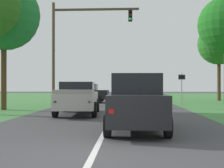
{
  "coord_description": "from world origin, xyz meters",
  "views": [
    {
      "loc": [
        0.81,
        -6.9,
        1.63
      ],
      "look_at": [
        -0.36,
        15.39,
        1.73
      ],
      "focal_mm": 48.07,
      "sensor_mm": 36.0,
      "label": 1
    }
  ],
  "objects_px": {
    "keep_moving_sign": "(182,85)",
    "red_suv_near": "(136,101)",
    "crossing_suv_far": "(85,93)",
    "extra_tree_1": "(4,15)",
    "extra_tree_2": "(219,44)",
    "traffic_light": "(74,38)",
    "pickup_truck_lead": "(78,98)"
  },
  "relations": [
    {
      "from": "crossing_suv_far",
      "to": "extra_tree_1",
      "type": "height_order",
      "value": "extra_tree_1"
    },
    {
      "from": "extra_tree_1",
      "to": "crossing_suv_far",
      "type": "bearing_deg",
      "value": 64.26
    },
    {
      "from": "red_suv_near",
      "to": "crossing_suv_far",
      "type": "height_order",
      "value": "red_suv_near"
    },
    {
      "from": "traffic_light",
      "to": "crossing_suv_far",
      "type": "height_order",
      "value": "traffic_light"
    },
    {
      "from": "traffic_light",
      "to": "keep_moving_sign",
      "type": "distance_m",
      "value": 9.54
    },
    {
      "from": "extra_tree_2",
      "to": "traffic_light",
      "type": "bearing_deg",
      "value": -149.65
    },
    {
      "from": "crossing_suv_far",
      "to": "extra_tree_1",
      "type": "relative_size",
      "value": 0.51
    },
    {
      "from": "pickup_truck_lead",
      "to": "traffic_light",
      "type": "height_order",
      "value": "traffic_light"
    },
    {
      "from": "traffic_light",
      "to": "extra_tree_2",
      "type": "distance_m",
      "value": 16.31
    },
    {
      "from": "traffic_light",
      "to": "extra_tree_1",
      "type": "height_order",
      "value": "extra_tree_1"
    },
    {
      "from": "red_suv_near",
      "to": "extra_tree_2",
      "type": "relative_size",
      "value": 0.59
    },
    {
      "from": "red_suv_near",
      "to": "pickup_truck_lead",
      "type": "xyz_separation_m",
      "value": [
        -3.07,
        5.62,
        -0.11
      ]
    },
    {
      "from": "traffic_light",
      "to": "keep_moving_sign",
      "type": "relative_size",
      "value": 3.17
    },
    {
      "from": "pickup_truck_lead",
      "to": "keep_moving_sign",
      "type": "xyz_separation_m",
      "value": [
        7.16,
        8.04,
        0.75
      ]
    },
    {
      "from": "red_suv_near",
      "to": "pickup_truck_lead",
      "type": "distance_m",
      "value": 6.4
    },
    {
      "from": "pickup_truck_lead",
      "to": "keep_moving_sign",
      "type": "distance_m",
      "value": 10.8
    },
    {
      "from": "extra_tree_1",
      "to": "extra_tree_2",
      "type": "xyz_separation_m",
      "value": [
        17.94,
        12.95,
        -0.26
      ]
    },
    {
      "from": "crossing_suv_far",
      "to": "extra_tree_2",
      "type": "bearing_deg",
      "value": 17.41
    },
    {
      "from": "crossing_suv_far",
      "to": "extra_tree_1",
      "type": "distance_m",
      "value": 10.99
    },
    {
      "from": "red_suv_near",
      "to": "crossing_suv_far",
      "type": "xyz_separation_m",
      "value": [
        -4.37,
        17.13,
        -0.13
      ]
    },
    {
      "from": "pickup_truck_lead",
      "to": "extra_tree_1",
      "type": "distance_m",
      "value": 8.18
    },
    {
      "from": "keep_moving_sign",
      "to": "red_suv_near",
      "type": "bearing_deg",
      "value": -106.68
    },
    {
      "from": "crossing_suv_far",
      "to": "extra_tree_2",
      "type": "xyz_separation_m",
      "value": [
        13.78,
        4.32,
        5.13
      ]
    },
    {
      "from": "red_suv_near",
      "to": "crossing_suv_far",
      "type": "relative_size",
      "value": 1.12
    },
    {
      "from": "red_suv_near",
      "to": "pickup_truck_lead",
      "type": "height_order",
      "value": "red_suv_near"
    },
    {
      "from": "extra_tree_1",
      "to": "extra_tree_2",
      "type": "relative_size",
      "value": 1.05
    },
    {
      "from": "red_suv_near",
      "to": "traffic_light",
      "type": "distance_m",
      "value": 14.69
    },
    {
      "from": "keep_moving_sign",
      "to": "crossing_suv_far",
      "type": "xyz_separation_m",
      "value": [
        -8.46,
        3.47,
        -0.77
      ]
    },
    {
      "from": "extra_tree_2",
      "to": "red_suv_near",
      "type": "bearing_deg",
      "value": -113.7
    },
    {
      "from": "red_suv_near",
      "to": "extra_tree_1",
      "type": "relative_size",
      "value": 0.57
    },
    {
      "from": "keep_moving_sign",
      "to": "crossing_suv_far",
      "type": "height_order",
      "value": "keep_moving_sign"
    },
    {
      "from": "red_suv_near",
      "to": "crossing_suv_far",
      "type": "bearing_deg",
      "value": 104.31
    }
  ]
}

